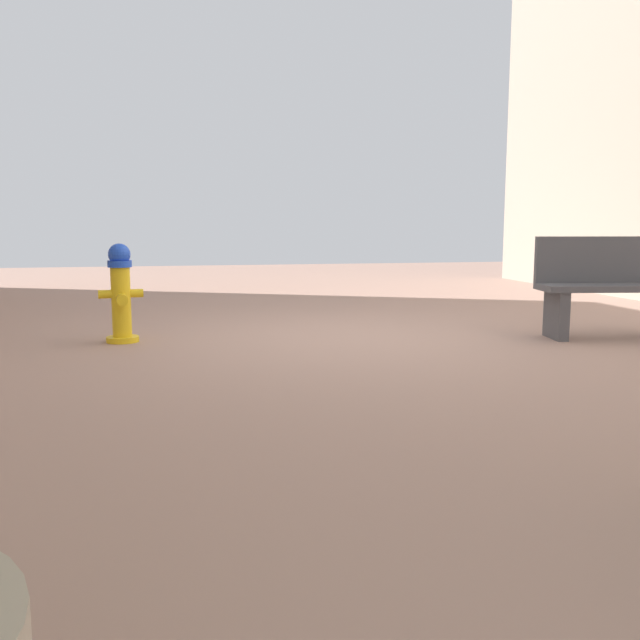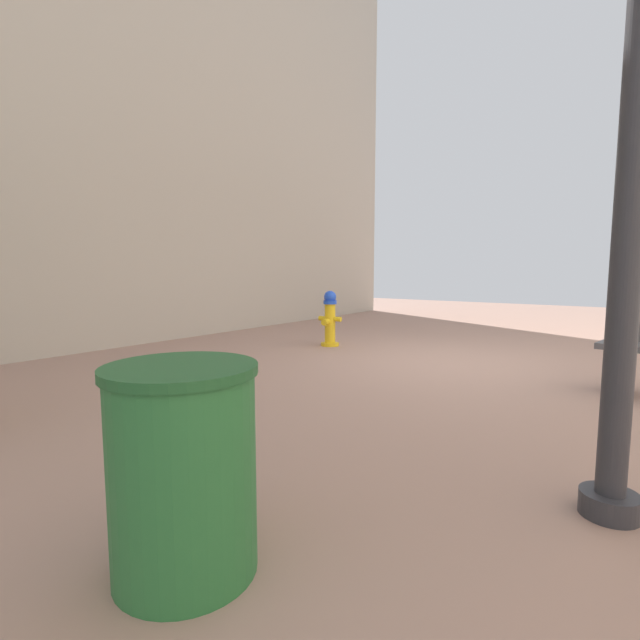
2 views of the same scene
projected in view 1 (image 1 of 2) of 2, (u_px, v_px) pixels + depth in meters
ground_plane at (351, 337)px, 6.54m from camera, size 23.40×23.40×0.00m
fire_hydrant at (121, 293)px, 6.23m from camera, size 0.40×0.37×0.90m
bench_near at (618, 286)px, 6.51m from camera, size 1.57×0.67×0.95m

